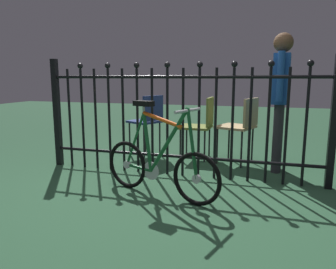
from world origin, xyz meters
TOP-DOWN VIEW (x-y plane):
  - ground_plane at (0.00, 0.00)m, footprint 20.00×20.00m
  - iron_fence at (-0.06, 0.57)m, footprint 3.28×0.07m
  - bicycle at (0.00, -0.13)m, footprint 1.26×0.52m
  - chair_tan at (0.66, 1.27)m, footprint 0.55×0.55m
  - chair_navy at (-0.66, 1.37)m, footprint 0.53×0.53m
  - chair_olive at (0.11, 1.41)m, footprint 0.44×0.43m
  - person_visitor at (1.11, 1.08)m, footprint 0.22×0.47m

SIDE VIEW (x-z plane):
  - ground_plane at x=0.00m, z-range 0.00..0.00m
  - bicycle at x=0.00m, z-range -0.13..0.77m
  - chair_olive at x=0.11m, z-range 0.09..0.95m
  - chair_tan at x=0.66m, z-range 0.11..0.98m
  - chair_navy at x=-0.66m, z-range 0.11..0.99m
  - iron_fence at x=-0.06m, z-range 0.01..1.37m
  - person_visitor at x=1.11m, z-range 0.16..1.79m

